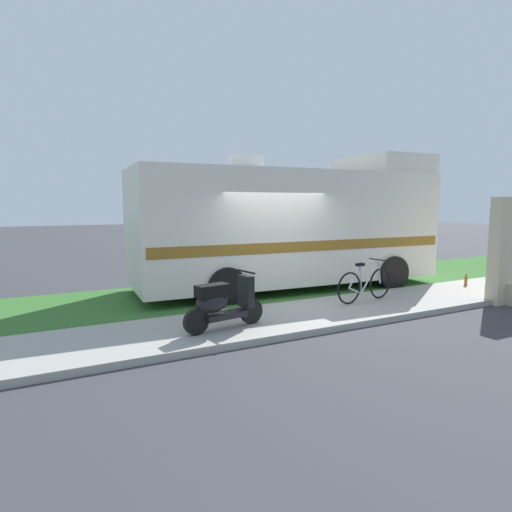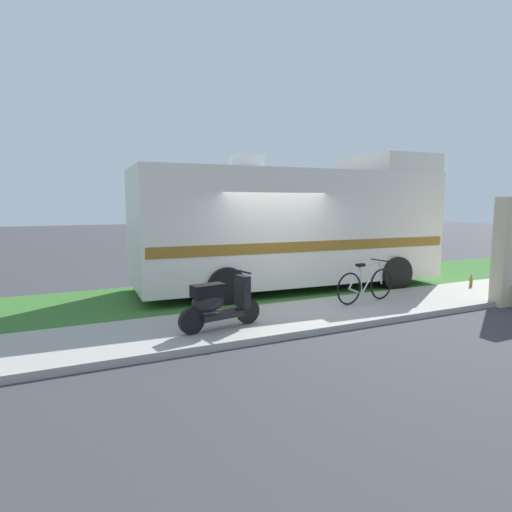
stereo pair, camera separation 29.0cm
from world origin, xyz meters
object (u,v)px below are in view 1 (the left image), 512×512
(scooter, at_px, (222,303))
(bicycle, at_px, (365,284))
(bottle_green, at_px, (466,281))
(motorhome_rv, at_px, (291,225))
(bottle_spare, at_px, (493,279))
(pickup_truck_near, at_px, (275,237))

(scooter, relative_size, bicycle, 0.92)
(scooter, bearing_deg, bottle_green, 5.45)
(motorhome_rv, height_order, bicycle, motorhome_rv)
(motorhome_rv, bearing_deg, bottle_spare, -24.33)
(bicycle, xyz_separation_m, pickup_truck_near, (1.97, 7.36, 0.46))
(pickup_truck_near, bearing_deg, bicycle, -104.97)
(bicycle, distance_m, bottle_spare, 4.65)
(motorhome_rv, height_order, bottle_green, motorhome_rv)
(scooter, xyz_separation_m, bottle_green, (7.23, 0.69, -0.33))
(scooter, height_order, bottle_spare, scooter)
(bottle_spare, bearing_deg, scooter, -175.66)
(pickup_truck_near, bearing_deg, bottle_green, -77.16)
(motorhome_rv, distance_m, bottle_green, 4.81)
(motorhome_rv, distance_m, bicycle, 2.71)
(motorhome_rv, bearing_deg, bottle_green, -28.96)
(motorhome_rv, distance_m, scooter, 4.48)
(motorhome_rv, xyz_separation_m, bicycle, (0.41, -2.40, -1.19))
(motorhome_rv, relative_size, pickup_truck_near, 1.44)
(pickup_truck_near, xyz_separation_m, bottle_spare, (2.67, -7.25, -0.75))
(pickup_truck_near, bearing_deg, scooter, -125.37)
(bottle_spare, bearing_deg, pickup_truck_near, 110.25)
(pickup_truck_near, xyz_separation_m, bottle_green, (1.64, -7.19, -0.72))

